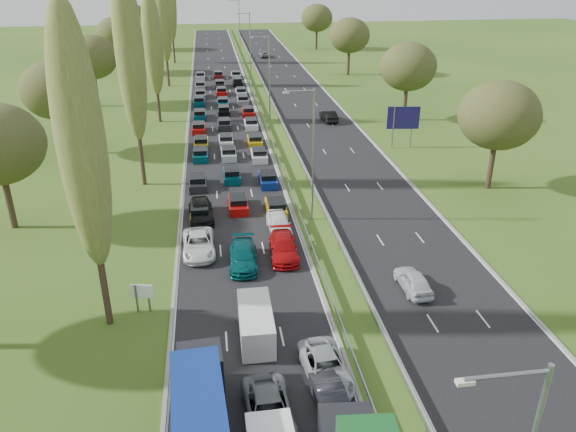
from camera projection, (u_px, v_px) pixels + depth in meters
ground at (269, 116)px, 84.71m from camera, size 260.00×260.00×0.00m
near_carriageway at (223, 113)px, 86.11m from camera, size 10.50×215.00×0.04m
far_carriageway at (310, 110)px, 87.81m from camera, size 10.50×215.00×0.04m
central_reservation at (267, 108)px, 86.73m from camera, size 2.36×215.00×0.32m
lamp_columns at (269, 78)px, 80.39m from camera, size 0.18×140.18×12.00m
poplar_row at (144, 44)px, 66.86m from camera, size 2.80×127.80×22.44m
woodland_left at (48, 97)px, 62.53m from camera, size 8.00×166.00×11.10m
woodland_right at (430, 78)px, 71.96m from camera, size 8.00×153.00×11.10m
traffic_queue_fill at (224, 119)px, 81.31m from camera, size 9.07×69.80×0.80m
near_car_2 at (199, 244)px, 45.32m from camera, size 2.72×5.58×1.53m
near_car_3 at (201, 211)px, 51.22m from camera, size 2.48×5.46×1.55m
near_car_6 at (269, 410)px, 28.77m from camera, size 2.64×5.35×1.46m
near_car_7 at (243, 256)px, 43.49m from camera, size 2.44×5.37×1.52m
near_car_9 at (332, 402)px, 29.34m from camera, size 1.82×4.39×1.41m
near_car_10 at (326, 367)px, 31.79m from camera, size 2.79×5.33×1.43m
near_car_11 at (284, 247)px, 44.78m from camera, size 2.42×5.45×1.55m
near_car_12 at (279, 223)px, 48.79m from camera, size 1.99×4.72×1.59m
far_car_0 at (413, 281)px, 40.25m from camera, size 1.90×4.37×1.47m
far_car_1 at (329, 116)px, 81.65m from camera, size 1.99×4.89×1.58m
far_car_2 at (264, 54)px, 133.72m from camera, size 2.30×4.79×1.32m
blue_lorry at (200, 408)px, 27.30m from camera, size 2.44×8.78×3.71m
white_van_rear at (255, 321)px, 35.24m from camera, size 2.04×5.20×2.09m
info_sign at (142, 294)px, 37.53m from camera, size 1.49×0.39×2.10m
direction_sign at (403, 120)px, 69.29m from camera, size 3.98×0.61×5.20m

